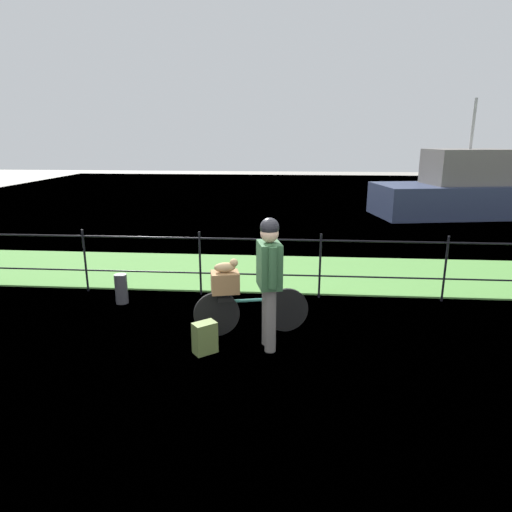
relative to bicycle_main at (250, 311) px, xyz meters
name	(u,v)px	position (x,y,z in m)	size (l,w,h in m)	color
ground_plane	(246,361)	(0.01, -0.77, -0.33)	(60.00, 60.00, 0.00)	gray
grass_strip	(264,272)	(0.01, 2.79, -0.31)	(27.00, 2.40, 0.03)	#569342
harbor_water	(278,208)	(0.01, 11.14, -0.33)	(30.00, 30.00, 0.00)	#426684
iron_fence	(259,260)	(0.01, 1.47, 0.31)	(18.04, 0.04, 1.09)	black
bicycle_main	(250,311)	(0.00, 0.00, 0.00)	(1.54, 0.41, 0.62)	black
wooden_crate	(225,282)	(-0.33, -0.08, 0.43)	(0.36, 0.28, 0.28)	olive
terrier_dog	(227,266)	(-0.30, -0.07, 0.64)	(0.32, 0.20, 0.18)	tan
cyclist_person	(269,272)	(0.27, -0.40, 0.67)	(0.35, 0.53, 1.68)	slate
backpack_on_paving	(205,338)	(-0.51, -0.61, -0.13)	(0.28, 0.18, 0.40)	olive
mooring_bollard	(121,289)	(-2.18, 0.97, -0.09)	(0.20, 0.20, 0.48)	#38383D
moored_boat_near	(465,192)	(6.35, 9.90, 0.48)	(6.26, 3.36, 3.81)	#2D3856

